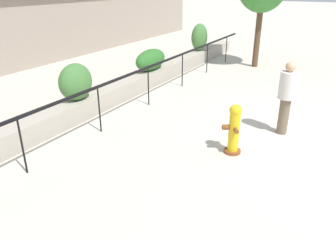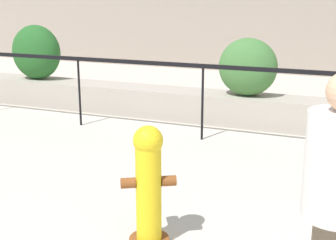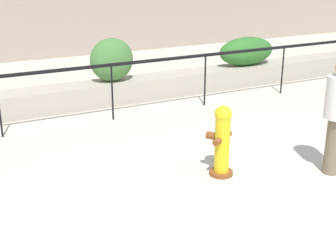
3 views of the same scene
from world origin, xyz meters
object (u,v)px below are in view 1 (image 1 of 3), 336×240
(fire_hydrant, at_px, (234,129))
(pedestrian, at_px, (287,94))
(hedge_bush_3, at_px, (199,37))
(hedge_bush_1, at_px, (76,82))
(hedge_bush_2, at_px, (151,60))

(fire_hydrant, bearing_deg, pedestrian, -24.87)
(hedge_bush_3, xyz_separation_m, pedestrian, (-6.00, -4.92, -0.10))
(hedge_bush_1, distance_m, fire_hydrant, 4.24)
(hedge_bush_1, relative_size, hedge_bush_2, 0.63)
(hedge_bush_1, xyz_separation_m, pedestrian, (1.64, -4.92, 0.01))
(hedge_bush_1, bearing_deg, pedestrian, -71.53)
(hedge_bush_2, relative_size, hedge_bush_3, 1.33)
(pedestrian, bearing_deg, hedge_bush_1, 108.47)
(hedge_bush_3, height_order, fire_hydrant, hedge_bush_3)
(hedge_bush_3, distance_m, pedestrian, 7.76)
(hedge_bush_2, bearing_deg, hedge_bush_3, 0.00)
(pedestrian, bearing_deg, hedge_bush_2, 68.30)
(hedge_bush_1, bearing_deg, fire_hydrant, -88.25)
(hedge_bush_2, xyz_separation_m, pedestrian, (-1.96, -4.92, 0.13))
(hedge_bush_3, bearing_deg, fire_hydrant, -150.70)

